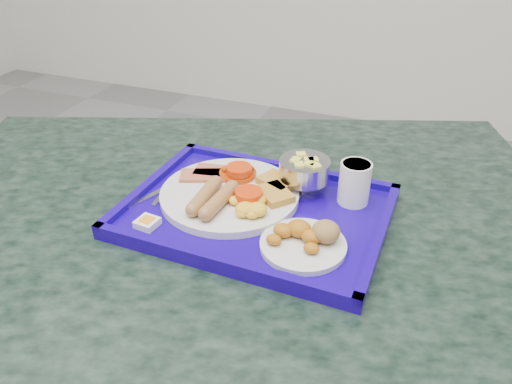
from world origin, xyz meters
TOP-DOWN VIEW (x-y plane):
  - table at (0.10, 0.57)m, footprint 1.54×1.27m
  - tray at (0.15, 0.55)m, footprint 0.50×0.37m
  - main_plate at (0.09, 0.57)m, footprint 0.28×0.28m
  - bread_plate at (0.27, 0.48)m, footprint 0.15×0.15m
  - fruit_bowl at (0.21, 0.66)m, footprint 0.10×0.10m
  - juice_cup at (0.32, 0.65)m, footprint 0.06×0.06m
  - spoon at (-0.04, 0.60)m, footprint 0.03×0.15m
  - knife at (-0.05, 0.55)m, footprint 0.08×0.17m
  - jam_packet at (-0.02, 0.43)m, footprint 0.04×0.04m

SIDE VIEW (x-z plane):
  - table at x=0.10m, z-range 0.20..1.03m
  - tray at x=0.15m, z-range 0.82..0.85m
  - knife at x=-0.05m, z-range 0.84..0.85m
  - spoon at x=-0.04m, z-range 0.84..0.85m
  - jam_packet at x=-0.02m, z-range 0.84..0.86m
  - main_plate at x=0.09m, z-range 0.84..0.88m
  - bread_plate at x=0.27m, z-range 0.83..0.88m
  - juice_cup at x=0.32m, z-range 0.85..0.93m
  - fruit_bowl at x=0.21m, z-range 0.85..0.92m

